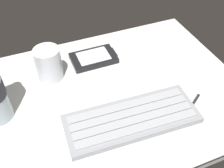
# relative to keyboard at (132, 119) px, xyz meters

# --- Properties ---
(ground_plane) EXTENTS (0.64, 0.48, 0.03)m
(ground_plane) POSITION_rel_keyboard_xyz_m (-0.01, 0.09, -0.02)
(ground_plane) COLOR silver
(keyboard) EXTENTS (0.30, 0.12, 0.02)m
(keyboard) POSITION_rel_keyboard_xyz_m (0.00, 0.00, 0.00)
(keyboard) COLOR #93969B
(keyboard) RESTS_ON ground_plane
(handheld_device) EXTENTS (0.13, 0.08, 0.02)m
(handheld_device) POSITION_rel_keyboard_xyz_m (-0.01, 0.23, -0.00)
(handheld_device) COLOR black
(handheld_device) RESTS_ON ground_plane
(juice_cup) EXTENTS (0.06, 0.06, 0.09)m
(juice_cup) POSITION_rel_keyboard_xyz_m (-0.13, 0.21, 0.03)
(juice_cup) COLOR silver
(juice_cup) RESTS_ON ground_plane
(stylus_pen) EXTENTS (0.08, 0.06, 0.01)m
(stylus_pen) POSITION_rel_keyboard_xyz_m (0.14, -0.02, -0.00)
(stylus_pen) COLOR #26262B
(stylus_pen) RESTS_ON ground_plane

